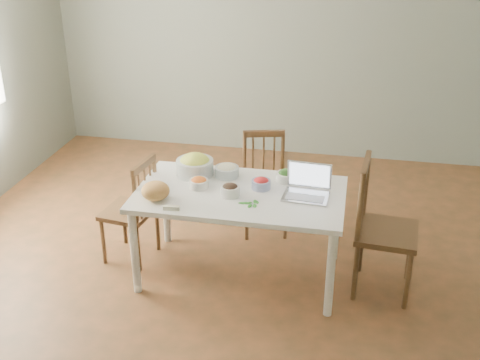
% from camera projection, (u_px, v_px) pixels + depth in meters
% --- Properties ---
extents(floor, '(5.00, 5.00, 0.00)m').
position_uv_depth(floor, '(226.00, 265.00, 4.89)').
color(floor, '#4A3720').
rests_on(floor, ground).
extents(wall_back, '(5.00, 0.00, 2.70)m').
position_uv_depth(wall_back, '(275.00, 36.00, 6.52)').
color(wall_back, gray).
rests_on(wall_back, ground).
extents(wall_front, '(5.00, 0.00, 2.70)m').
position_uv_depth(wall_front, '(68.00, 331.00, 2.09)').
color(wall_front, gray).
rests_on(wall_front, ground).
extents(dining_table, '(1.56, 0.88, 0.73)m').
position_uv_depth(dining_table, '(240.00, 234.00, 4.62)').
color(dining_table, white).
rests_on(dining_table, floor).
extents(chair_far, '(0.48, 0.46, 0.89)m').
position_uv_depth(chair_far, '(265.00, 185.00, 5.22)').
color(chair_far, '#4A2C16').
rests_on(chair_far, floor).
extents(chair_left, '(0.43, 0.44, 0.89)m').
position_uv_depth(chair_left, '(128.00, 209.00, 4.83)').
color(chair_left, '#4A2C16').
rests_on(chair_left, floor).
extents(chair_right, '(0.48, 0.50, 1.04)m').
position_uv_depth(chair_right, '(387.00, 230.00, 4.38)').
color(chair_right, '#4A2C16').
rests_on(chair_right, floor).
extents(bread_boule, '(0.28, 0.28, 0.13)m').
position_uv_depth(bread_boule, '(155.00, 191.00, 4.33)').
color(bread_boule, tan).
rests_on(bread_boule, dining_table).
extents(butter_stick, '(0.12, 0.04, 0.03)m').
position_uv_depth(butter_stick, '(171.00, 208.00, 4.20)').
color(butter_stick, beige).
rests_on(butter_stick, dining_table).
extents(bowl_squash, '(0.32, 0.32, 0.17)m').
position_uv_depth(bowl_squash, '(195.00, 165.00, 4.71)').
color(bowl_squash, gold).
rests_on(bowl_squash, dining_table).
extents(bowl_carrot, '(0.20, 0.20, 0.08)m').
position_uv_depth(bowl_carrot, '(199.00, 183.00, 4.52)').
color(bowl_carrot, '#DD5B2A').
rests_on(bowl_carrot, dining_table).
extents(bowl_onion, '(0.24, 0.24, 0.10)m').
position_uv_depth(bowl_onion, '(227.00, 170.00, 4.70)').
color(bowl_onion, silver).
rests_on(bowl_onion, dining_table).
extents(bowl_mushroom, '(0.17, 0.17, 0.09)m').
position_uv_depth(bowl_mushroom, '(230.00, 190.00, 4.39)').
color(bowl_mushroom, black).
rests_on(bowl_mushroom, dining_table).
extents(bowl_redpep, '(0.19, 0.19, 0.09)m').
position_uv_depth(bowl_redpep, '(261.00, 183.00, 4.50)').
color(bowl_redpep, red).
rests_on(bowl_redpep, dining_table).
extents(bowl_broccoli, '(0.17, 0.17, 0.10)m').
position_uv_depth(bowl_broccoli, '(286.00, 176.00, 4.61)').
color(bowl_broccoli, '#1D3515').
rests_on(bowl_broccoli, dining_table).
extents(flatbread, '(0.25, 0.25, 0.02)m').
position_uv_depth(flatbread, '(290.00, 176.00, 4.69)').
color(flatbread, tan).
rests_on(flatbread, dining_table).
extents(basil_bunch, '(0.17, 0.17, 0.02)m').
position_uv_depth(basil_bunch, '(248.00, 203.00, 4.29)').
color(basil_bunch, '#1D671B').
rests_on(basil_bunch, dining_table).
extents(laptop, '(0.35, 0.29, 0.23)m').
position_uv_depth(laptop, '(306.00, 183.00, 4.33)').
color(laptop, silver).
rests_on(laptop, dining_table).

